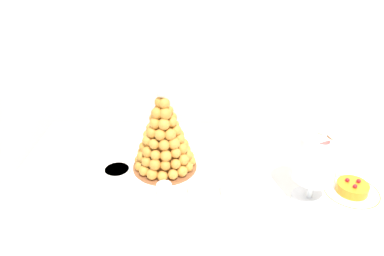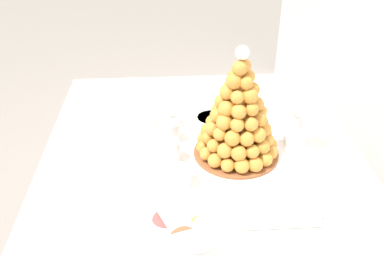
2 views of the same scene
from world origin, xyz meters
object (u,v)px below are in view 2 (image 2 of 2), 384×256
(macaron_goblet, at_px, (189,256))
(dessert_cup_mid_left, at_px, (171,132))
(dessert_cup_left, at_px, (170,119))
(wine_glass, at_px, (303,111))
(croquembouche, at_px, (238,115))
(creme_brulee_ramekin, at_px, (211,120))
(dessert_cup_centre, at_px, (171,151))
(serving_tray, at_px, (223,160))
(dessert_cup_right, at_px, (181,204))
(dessert_cup_mid_right, at_px, (180,177))

(macaron_goblet, bearing_deg, dessert_cup_mid_left, -178.11)
(dessert_cup_left, xyz_separation_m, wine_glass, (0.14, 0.36, 0.09))
(croquembouche, xyz_separation_m, dessert_cup_left, (-0.17, -0.18, -0.10))
(creme_brulee_ramekin, bearing_deg, dessert_cup_centre, -35.34)
(dessert_cup_left, relative_size, dessert_cup_centre, 0.89)
(serving_tray, distance_m, dessert_cup_left, 0.24)
(dessert_cup_centre, relative_size, creme_brulee_ramekin, 0.59)
(dessert_cup_centre, xyz_separation_m, dessert_cup_right, (0.21, 0.02, -0.00))
(macaron_goblet, bearing_deg, dessert_cup_mid_right, -179.58)
(dessert_cup_centre, bearing_deg, dessert_cup_left, -180.00)
(dessert_cup_centre, distance_m, wine_glass, 0.38)
(wine_glass, bearing_deg, dessert_cup_left, -110.77)
(serving_tray, xyz_separation_m, dessert_cup_left, (-0.19, -0.14, 0.02))
(croquembouche, bearing_deg, serving_tray, -61.36)
(dessert_cup_centre, distance_m, macaron_goblet, 0.49)
(serving_tray, xyz_separation_m, wine_glass, (-0.05, 0.22, 0.12))
(serving_tray, relative_size, croquembouche, 1.69)
(wine_glass, bearing_deg, dessert_cup_centre, -83.03)
(dessert_cup_left, distance_m, macaron_goblet, 0.67)
(croquembouche, distance_m, wine_glass, 0.19)
(dessert_cup_mid_left, relative_size, creme_brulee_ramekin, 0.60)
(dessert_cup_right, height_order, creme_brulee_ramekin, dessert_cup_right)
(dessert_cup_mid_right, height_order, macaron_goblet, macaron_goblet)
(dessert_cup_mid_left, height_order, creme_brulee_ramekin, dessert_cup_mid_left)
(serving_tray, bearing_deg, dessert_cup_centre, -93.16)
(croquembouche, bearing_deg, dessert_cup_right, -35.74)
(dessert_cup_mid_left, height_order, dessert_cup_centre, same)
(dessert_cup_mid_left, bearing_deg, dessert_cup_right, 2.85)
(dessert_cup_right, bearing_deg, serving_tray, 148.85)
(dessert_cup_mid_right, relative_size, dessert_cup_right, 1.07)
(dessert_cup_left, relative_size, macaron_goblet, 0.20)
(serving_tray, bearing_deg, dessert_cup_mid_left, -127.21)
(dessert_cup_mid_right, distance_m, creme_brulee_ramekin, 0.30)
(dessert_cup_mid_right, distance_m, macaron_goblet, 0.39)
(dessert_cup_mid_left, relative_size, wine_glass, 0.35)
(croquembouche, bearing_deg, creme_brulee_ramekin, -162.37)
(dessert_cup_left, height_order, dessert_cup_centre, dessert_cup_centre)
(croquembouche, xyz_separation_m, dessert_cup_right, (0.22, -0.16, -0.10))
(dessert_cup_mid_left, bearing_deg, serving_tray, 52.79)
(serving_tray, relative_size, wine_glass, 3.26)
(croquembouche, relative_size, dessert_cup_mid_right, 5.38)
(dessert_cup_right, bearing_deg, dessert_cup_mid_right, 179.55)
(serving_tray, xyz_separation_m, macaron_goblet, (0.47, -0.12, 0.15))
(dessert_cup_left, bearing_deg, macaron_goblet, 1.93)
(croquembouche, xyz_separation_m, dessert_cup_mid_left, (-0.08, -0.18, -0.10))
(dessert_cup_centre, bearing_deg, dessert_cup_mid_left, 178.03)
(dessert_cup_left, bearing_deg, wine_glass, 69.23)
(croquembouche, bearing_deg, dessert_cup_centre, -85.79)
(croquembouche, height_order, dessert_cup_mid_left, croquembouche)
(dessert_cup_mid_right, bearing_deg, dessert_cup_left, -176.13)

